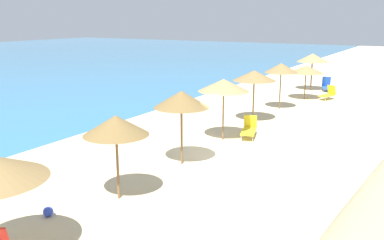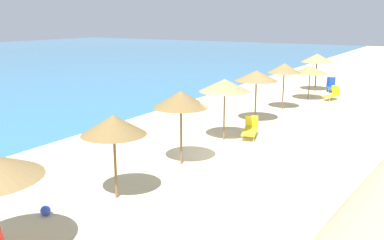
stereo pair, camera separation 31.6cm
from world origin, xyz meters
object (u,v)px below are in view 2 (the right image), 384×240
lounge_chair_0 (331,86)px  lounge_chair_2 (332,94)px  beach_umbrella_6 (256,76)px  beach_umbrella_8 (310,70)px  beach_umbrella_5 (225,85)px  beach_umbrella_9 (317,58)px  beach_umbrella_3 (114,125)px  beach_umbrella_4 (181,99)px  cooler_box (253,126)px  beach_umbrella_7 (284,68)px  beach_ball (45,211)px  lounge_chair_1 (250,129)px

lounge_chair_0 → lounge_chair_2: bearing=85.4°
beach_umbrella_6 → lounge_chair_0: bearing=-5.2°
beach_umbrella_8 → lounge_chair_2: beach_umbrella_8 is taller
beach_umbrella_5 → beach_umbrella_9: 16.34m
beach_umbrella_3 → beach_umbrella_4: size_ratio=0.93×
beach_umbrella_3 → cooler_box: 10.60m
beach_umbrella_4 → beach_umbrella_7: beach_umbrella_4 is taller
beach_umbrella_3 → beach_umbrella_5: 7.79m
beach_umbrella_4 → lounge_chair_0: 20.71m
beach_umbrella_8 → beach_umbrella_9: (4.04, 0.66, 0.47)m
beach_umbrella_3 → beach_ball: beach_umbrella_3 is taller
beach_umbrella_4 → lounge_chair_2: bearing=-5.9°
beach_umbrella_8 → beach_umbrella_4: bearing=179.0°
beach_umbrella_9 → beach_ball: (-26.19, 0.56, -2.45)m
beach_umbrella_9 → beach_umbrella_8: bearing=-170.8°
beach_umbrella_7 → lounge_chair_2: beach_umbrella_7 is taller
beach_umbrella_8 → beach_umbrella_3: bearing=179.2°
beach_umbrella_3 → beach_umbrella_7: size_ratio=0.94×
beach_umbrella_8 → lounge_chair_0: size_ratio=1.58×
lounge_chair_0 → beach_ball: (-26.50, 1.74, -0.29)m
cooler_box → beach_umbrella_5: bearing=171.8°
beach_umbrella_4 → beach_umbrella_3: bearing=180.0°
beach_umbrella_5 → beach_umbrella_6: bearing=2.6°
lounge_chair_1 → lounge_chair_2: lounge_chair_1 is taller
beach_umbrella_4 → beach_umbrella_6: 8.12m
beach_umbrella_7 → lounge_chair_1: (-7.13, -0.93, -2.20)m
beach_umbrella_3 → cooler_box: size_ratio=5.23×
beach_umbrella_6 → beach_ball: bearing=177.5°
beach_umbrella_4 → lounge_chair_2: beach_umbrella_4 is taller
lounge_chair_2 → cooler_box: (-10.47, 1.52, -0.23)m
beach_umbrella_8 → cooler_box: (-9.72, 0.05, -1.95)m
beach_umbrella_7 → lounge_chair_2: size_ratio=1.96×
beach_umbrella_5 → lounge_chair_1: (1.05, -0.90, -2.20)m
lounge_chair_1 → beach_umbrella_5: bearing=32.9°
beach_umbrella_3 → beach_umbrella_5: (7.79, 0.13, 0.20)m
beach_umbrella_6 → lounge_chair_2: (8.86, -2.08, -2.17)m
beach_umbrella_9 → lounge_chair_1: beach_umbrella_9 is taller
lounge_chair_2 → beach_umbrella_9: bearing=-39.2°
lounge_chair_0 → beach_umbrella_6: bearing=65.4°
beach_umbrella_6 → cooler_box: size_ratio=5.47×
beach_umbrella_6 → beach_ball: beach_umbrella_6 is taller
beach_umbrella_9 → lounge_chair_1: (-15.29, -1.14, -2.18)m
lounge_chair_1 → beach_umbrella_9: bearing=-102.4°
beach_umbrella_7 → cooler_box: beach_umbrella_7 is taller
beach_umbrella_5 → beach_umbrella_3: bearing=-179.1°
beach_umbrella_5 → beach_umbrella_9: bearing=0.8°
lounge_chair_2 → beach_umbrella_4: bearing=102.0°
beach_umbrella_9 → beach_ball: bearing=178.8°
beach_umbrella_5 → beach_umbrella_6: (4.18, 0.19, -0.04)m
beach_ball → beach_umbrella_3: bearing=-24.3°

